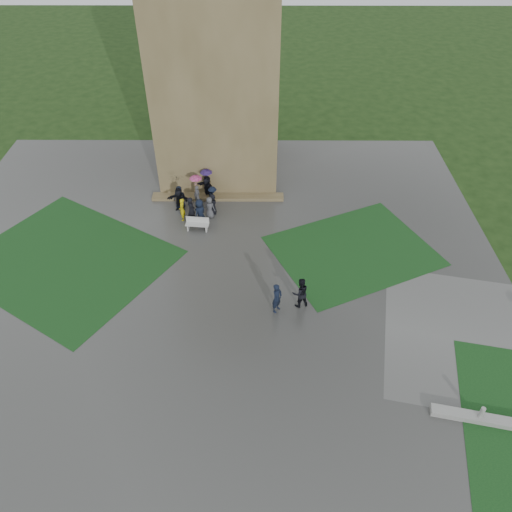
{
  "coord_description": "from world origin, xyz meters",
  "views": [
    {
      "loc": [
        2.75,
        -18.03,
        19.37
      ],
      "look_at": [
        2.65,
        3.12,
        1.2
      ],
      "focal_mm": 35.0,
      "sensor_mm": 36.0,
      "label": 1
    }
  ],
  "objects_px": {
    "tower": "(215,42)",
    "bench": "(197,224)",
    "pedestrian_near": "(300,293)",
    "pedestrian_mid": "(277,298)"
  },
  "relations": [
    {
      "from": "bench",
      "to": "pedestrian_near",
      "type": "bearing_deg",
      "value": -41.83
    },
    {
      "from": "tower",
      "to": "bench",
      "type": "bearing_deg",
      "value": -97.67
    },
    {
      "from": "tower",
      "to": "pedestrian_near",
      "type": "distance_m",
      "value": 17.34
    },
    {
      "from": "pedestrian_mid",
      "to": "bench",
      "type": "bearing_deg",
      "value": 68.14
    },
    {
      "from": "tower",
      "to": "pedestrian_near",
      "type": "height_order",
      "value": "tower"
    },
    {
      "from": "tower",
      "to": "bench",
      "type": "relative_size",
      "value": 11.93
    },
    {
      "from": "pedestrian_near",
      "to": "bench",
      "type": "bearing_deg",
      "value": -64.85
    },
    {
      "from": "pedestrian_mid",
      "to": "pedestrian_near",
      "type": "xyz_separation_m",
      "value": [
        1.23,
        0.37,
        0.02
      ]
    },
    {
      "from": "pedestrian_mid",
      "to": "tower",
      "type": "bearing_deg",
      "value": 47.66
    },
    {
      "from": "tower",
      "to": "pedestrian_mid",
      "type": "relative_size",
      "value": 9.98
    }
  ]
}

